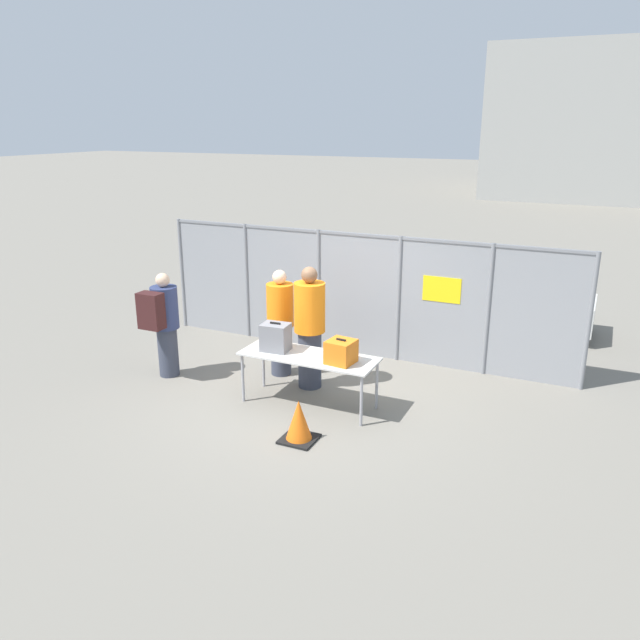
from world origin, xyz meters
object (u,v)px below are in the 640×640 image
Objects in this scene: inspection_table at (309,359)px; security_worker_far at (280,321)px; traffic_cone at (299,422)px; traveler_hooded at (163,321)px; security_worker_near at (310,326)px; suitcase_grey at (276,337)px; utility_trailer at (504,307)px; suitcase_orange at (341,352)px.

security_worker_far is at bearing 136.89° from inspection_table.
traffic_cone is (1.22, -1.80, -0.61)m from security_worker_far.
security_worker_near reaches higher than traveler_hooded.
security_worker_near reaches higher than inspection_table.
suitcase_grey is 0.76× the size of traffic_cone.
traveler_hooded reaches higher than utility_trailer.
traffic_cone is at bearing -48.79° from suitcase_grey.
security_worker_near is (2.17, 0.59, 0.05)m from traveler_hooded.
suitcase_grey is at bearing 135.05° from security_worker_far.
inspection_table is at bearing 157.42° from security_worker_far.
inspection_table is 3.54× the size of traffic_cone.
security_worker_near reaches higher than traffic_cone.
inspection_table is 0.69m from security_worker_near.
security_worker_near reaches higher than utility_trailer.
suitcase_orange is 4.90m from utility_trailer.
suitcase_orange is at bearing 3.22° from traveler_hooded.
traffic_cone is (-1.54, -5.58, -0.17)m from utility_trailer.
security_worker_far reaches higher than suitcase_grey.
traveler_hooded is at bearing 160.92° from traffic_cone.
utility_trailer is (2.76, 3.79, -0.44)m from security_worker_far.
utility_trailer is at bearing 74.61° from traffic_cone.
suitcase_grey is 1.00m from suitcase_orange.
security_worker_near is at bearing 140.16° from suitcase_orange.
suitcase_orange is 2.94m from traveler_hooded.
security_worker_far is at bearing -126.04° from utility_trailer.
security_worker_near is at bearing 68.45° from suitcase_grey.
suitcase_grey is 0.25× the size of security_worker_far.
traveler_hooded is at bearing -179.80° from inspection_table.
security_worker_near is at bearing -117.87° from utility_trailer.
suitcase_orange is (0.50, -0.06, 0.21)m from inspection_table.
inspection_table is at bearing 172.85° from suitcase_orange.
suitcase_orange is 1.12m from traffic_cone.
traffic_cone is (0.33, -0.97, -0.43)m from inspection_table.
inspection_table is 0.55m from suitcase_orange.
traffic_cone is at bearing -100.64° from suitcase_orange.
inspection_table reaches higher than utility_trailer.
suitcase_grey is 0.10× the size of utility_trailer.
traveler_hooded reaches higher than suitcase_orange.
security_worker_near is (-0.77, 0.64, 0.05)m from suitcase_orange.
security_worker_far is (-0.39, 0.85, -0.07)m from suitcase_grey.
inspection_table is 4.64× the size of suitcase_grey.
suitcase_grey is 0.93m from security_worker_far.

